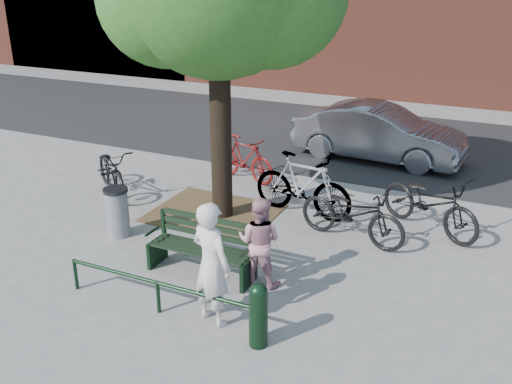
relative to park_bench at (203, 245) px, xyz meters
The scene contains 15 objects.
ground 0.49m from the park_bench, 90.00° to the right, with size 90.00×90.00×0.00m, color gray.
dirt_pit 2.39m from the park_bench, 115.24° to the left, with size 2.40×2.00×0.02m, color brown.
road 8.43m from the park_bench, 90.00° to the left, with size 40.00×7.00×0.01m, color black.
park_bench is the anchor object (origin of this frame).
guard_railing 1.28m from the park_bench, 90.00° to the right, with size 3.06×0.06×0.51m.
person_left 1.44m from the park_bench, 54.82° to the right, with size 0.65×0.43×1.78m, color beige.
person_right 0.98m from the park_bench, ahead, with size 0.70×0.54×1.43m, color #B77E89.
bollard 2.10m from the park_bench, 40.36° to the right, with size 0.25×0.25×0.91m.
litter_bin 2.16m from the park_bench, 166.03° to the left, with size 0.45×0.45×0.92m.
bicycle_a 4.13m from the park_bench, 148.45° to the left, with size 0.70×1.99×1.05m, color black.
bicycle_b 4.32m from the park_bench, 107.47° to the left, with size 0.49×1.72×1.04m, color #600E0D.
bicycle_c 2.79m from the park_bench, 49.40° to the left, with size 0.71×2.04×1.07m, color black.
bicycle_d 2.89m from the park_bench, 77.83° to the left, with size 0.59×2.09×1.26m, color gray.
bicycle_e 4.32m from the park_bench, 46.18° to the left, with size 0.75×2.16×1.14m, color black.
parked_car 6.99m from the park_bench, 81.00° to the left, with size 1.48×4.24×1.40m, color slate.
Camera 1 is at (4.21, -6.89, 4.60)m, focal length 40.00 mm.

